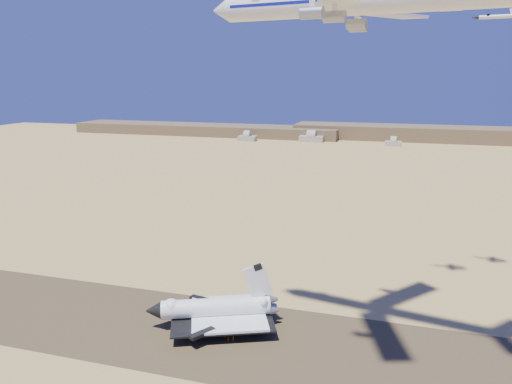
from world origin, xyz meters
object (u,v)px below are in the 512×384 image
(shuttle, at_px, (215,310))
(crew_a, at_px, (233,339))
(carrier_747, at_px, (345,2))
(crew_b, at_px, (229,339))
(chase_jet_d, at_px, (496,17))
(crew_c, at_px, (225,336))
(chase_jet_c, at_px, (442,9))

(shuttle, bearing_deg, crew_a, -63.64)
(carrier_747, relative_size, crew_b, 48.85)
(carrier_747, xyz_separation_m, crew_a, (-31.02, 0.56, -98.51))
(shuttle, height_order, crew_b, shuttle)
(shuttle, bearing_deg, chase_jet_d, 10.63)
(crew_c, xyz_separation_m, chase_jet_d, (78.15, 64.32, 100.49))
(chase_jet_d, bearing_deg, shuttle, -136.10)
(chase_jet_c, height_order, chase_jet_d, chase_jet_c)
(shuttle, xyz_separation_m, carrier_747, (40.20, -8.30, 93.61))
(chase_jet_d, bearing_deg, crew_a, -129.41)
(crew_b, bearing_deg, carrier_747, -96.69)
(carrier_747, distance_m, crew_c, 104.19)
(carrier_747, height_order, crew_c, carrier_747)
(crew_a, relative_size, chase_jet_c, 0.11)
(crew_a, bearing_deg, crew_b, 145.86)
(carrier_747, bearing_deg, crew_a, -171.00)
(crew_a, bearing_deg, shuttle, 74.55)
(crew_a, distance_m, crew_c, 3.04)
(crew_a, distance_m, crew_b, 1.52)
(crew_a, height_order, crew_c, crew_c)
(chase_jet_c, bearing_deg, crew_c, -140.39)
(crew_b, xyz_separation_m, chase_jet_c, (57.63, 49.77, 101.77))
(crew_c, bearing_deg, shuttle, -3.89)
(carrier_747, xyz_separation_m, crew_b, (-32.33, -0.23, -98.47))
(chase_jet_c, relative_size, chase_jet_d, 1.02)
(crew_a, height_order, crew_b, crew_b)
(chase_jet_d, bearing_deg, chase_jet_c, -130.12)
(crew_b, bearing_deg, shuttle, 35.57)
(carrier_747, height_order, crew_b, carrier_747)
(carrier_747, distance_m, crew_b, 103.64)
(crew_a, bearing_deg, chase_jet_c, -24.27)
(crew_b, bearing_deg, chase_jet_d, -56.47)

